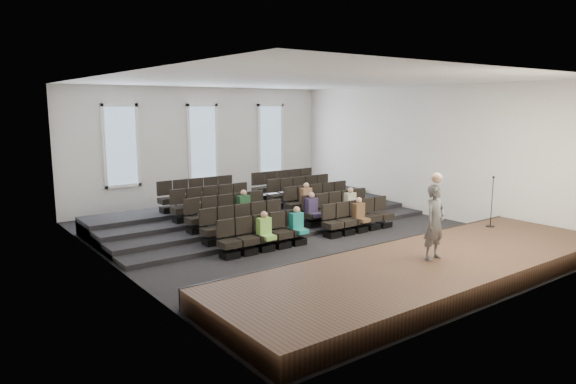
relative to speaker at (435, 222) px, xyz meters
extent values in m
plane|color=black|center=(-0.06, 5.10, -1.43)|extent=(14.00, 14.00, 0.00)
cube|color=white|center=(-0.06, 5.10, 3.58)|extent=(12.00, 14.00, 0.02)
cube|color=silver|center=(-0.06, 12.12, 1.07)|extent=(12.00, 0.04, 5.00)
cube|color=silver|center=(-0.06, -1.92, 1.07)|extent=(12.00, 0.04, 5.00)
cube|color=silver|center=(-6.08, 5.10, 1.07)|extent=(0.04, 14.00, 5.00)
cube|color=silver|center=(5.96, 5.10, 1.07)|extent=(0.04, 14.00, 5.00)
cube|color=#47311E|center=(-0.06, 0.00, -1.18)|extent=(11.80, 3.60, 0.50)
cube|color=black|center=(-0.06, 1.77, -1.18)|extent=(11.80, 0.06, 0.52)
cube|color=black|center=(-0.06, 7.42, -1.35)|extent=(11.80, 4.80, 0.15)
cube|color=black|center=(-0.06, 7.95, -1.28)|extent=(11.80, 3.75, 0.30)
cube|color=black|center=(-0.06, 8.47, -1.20)|extent=(11.80, 2.70, 0.45)
cube|color=black|center=(-0.06, 9.00, -1.13)|extent=(11.80, 1.65, 0.60)
cube|color=black|center=(-3.18, 4.50, -1.33)|extent=(0.47, 0.43, 0.20)
cube|color=black|center=(-3.18, 4.50, -1.02)|extent=(0.55, 0.50, 0.19)
cube|color=black|center=(-3.18, 4.71, -0.61)|extent=(0.55, 0.08, 0.50)
cube|color=black|center=(-2.58, 4.50, -1.33)|extent=(0.47, 0.43, 0.20)
cube|color=black|center=(-2.58, 4.50, -1.02)|extent=(0.55, 0.50, 0.19)
cube|color=black|center=(-2.58, 4.71, -0.61)|extent=(0.55, 0.08, 0.50)
cube|color=black|center=(-1.98, 4.50, -1.33)|extent=(0.47, 0.43, 0.20)
cube|color=black|center=(-1.98, 4.50, -1.02)|extent=(0.55, 0.50, 0.19)
cube|color=black|center=(-1.98, 4.71, -0.61)|extent=(0.55, 0.08, 0.50)
cube|color=black|center=(-1.38, 4.50, -1.33)|extent=(0.47, 0.43, 0.20)
cube|color=black|center=(-1.38, 4.50, -1.02)|extent=(0.55, 0.50, 0.19)
cube|color=black|center=(-1.38, 4.71, -0.61)|extent=(0.55, 0.08, 0.50)
cube|color=black|center=(-0.78, 4.50, -1.33)|extent=(0.47, 0.43, 0.20)
cube|color=black|center=(-0.78, 4.50, -1.02)|extent=(0.55, 0.50, 0.19)
cube|color=black|center=(-0.78, 4.71, -0.61)|extent=(0.55, 0.08, 0.50)
cube|color=black|center=(0.67, 4.50, -1.33)|extent=(0.47, 0.43, 0.20)
cube|color=black|center=(0.67, 4.50, -1.02)|extent=(0.55, 0.50, 0.19)
cube|color=black|center=(0.67, 4.71, -0.61)|extent=(0.55, 0.08, 0.50)
cube|color=black|center=(1.27, 4.50, -1.33)|extent=(0.47, 0.43, 0.20)
cube|color=black|center=(1.27, 4.50, -1.02)|extent=(0.55, 0.50, 0.19)
cube|color=black|center=(1.27, 4.71, -0.61)|extent=(0.55, 0.08, 0.50)
cube|color=black|center=(1.87, 4.50, -1.33)|extent=(0.47, 0.43, 0.20)
cube|color=black|center=(1.87, 4.50, -1.02)|extent=(0.55, 0.50, 0.19)
cube|color=black|center=(1.87, 4.71, -0.61)|extent=(0.55, 0.08, 0.50)
cube|color=black|center=(2.47, 4.50, -1.33)|extent=(0.47, 0.43, 0.20)
cube|color=black|center=(2.47, 4.50, -1.02)|extent=(0.55, 0.50, 0.19)
cube|color=black|center=(2.47, 4.71, -0.61)|extent=(0.55, 0.08, 0.50)
cube|color=black|center=(3.07, 4.50, -1.33)|extent=(0.47, 0.43, 0.20)
cube|color=black|center=(3.07, 4.50, -1.02)|extent=(0.55, 0.50, 0.19)
cube|color=black|center=(3.07, 4.71, -0.61)|extent=(0.55, 0.08, 0.50)
cube|color=black|center=(-3.18, 5.55, -1.18)|extent=(0.47, 0.43, 0.20)
cube|color=black|center=(-3.18, 5.55, -0.87)|extent=(0.55, 0.50, 0.19)
cube|color=black|center=(-3.18, 5.76, -0.46)|extent=(0.55, 0.08, 0.50)
cube|color=black|center=(-2.58, 5.55, -1.18)|extent=(0.47, 0.43, 0.20)
cube|color=black|center=(-2.58, 5.55, -0.87)|extent=(0.55, 0.50, 0.19)
cube|color=black|center=(-2.58, 5.76, -0.46)|extent=(0.55, 0.08, 0.50)
cube|color=black|center=(-1.98, 5.55, -1.18)|extent=(0.47, 0.43, 0.20)
cube|color=black|center=(-1.98, 5.55, -0.87)|extent=(0.55, 0.50, 0.19)
cube|color=black|center=(-1.98, 5.76, -0.46)|extent=(0.55, 0.08, 0.50)
cube|color=black|center=(-1.38, 5.55, -1.18)|extent=(0.47, 0.43, 0.20)
cube|color=black|center=(-1.38, 5.55, -0.87)|extent=(0.55, 0.50, 0.19)
cube|color=black|center=(-1.38, 5.76, -0.46)|extent=(0.55, 0.08, 0.50)
cube|color=black|center=(-0.78, 5.55, -1.18)|extent=(0.47, 0.43, 0.20)
cube|color=black|center=(-0.78, 5.55, -0.87)|extent=(0.55, 0.50, 0.19)
cube|color=black|center=(-0.78, 5.76, -0.46)|extent=(0.55, 0.08, 0.50)
cube|color=black|center=(0.67, 5.55, -1.18)|extent=(0.47, 0.43, 0.20)
cube|color=black|center=(0.67, 5.55, -0.87)|extent=(0.55, 0.50, 0.19)
cube|color=black|center=(0.67, 5.76, -0.46)|extent=(0.55, 0.08, 0.50)
cube|color=black|center=(1.27, 5.55, -1.18)|extent=(0.47, 0.43, 0.20)
cube|color=black|center=(1.27, 5.55, -0.87)|extent=(0.55, 0.50, 0.19)
cube|color=black|center=(1.27, 5.76, -0.46)|extent=(0.55, 0.08, 0.50)
cube|color=black|center=(1.87, 5.55, -1.18)|extent=(0.47, 0.43, 0.20)
cube|color=black|center=(1.87, 5.55, -0.87)|extent=(0.55, 0.50, 0.19)
cube|color=black|center=(1.87, 5.76, -0.46)|extent=(0.55, 0.08, 0.50)
cube|color=black|center=(2.47, 5.55, -1.18)|extent=(0.47, 0.43, 0.20)
cube|color=black|center=(2.47, 5.55, -0.87)|extent=(0.55, 0.50, 0.19)
cube|color=black|center=(2.47, 5.76, -0.46)|extent=(0.55, 0.08, 0.50)
cube|color=black|center=(3.07, 5.55, -1.18)|extent=(0.47, 0.43, 0.20)
cube|color=black|center=(3.07, 5.55, -0.87)|extent=(0.55, 0.50, 0.19)
cube|color=black|center=(3.07, 5.76, -0.46)|extent=(0.55, 0.08, 0.50)
cube|color=black|center=(-3.18, 6.60, -1.03)|extent=(0.47, 0.42, 0.20)
cube|color=black|center=(-3.18, 6.60, -0.72)|extent=(0.55, 0.50, 0.19)
cube|color=black|center=(-3.18, 6.81, -0.31)|extent=(0.55, 0.08, 0.50)
cube|color=black|center=(-2.58, 6.60, -1.03)|extent=(0.47, 0.42, 0.20)
cube|color=black|center=(-2.58, 6.60, -0.72)|extent=(0.55, 0.50, 0.19)
cube|color=black|center=(-2.58, 6.81, -0.31)|extent=(0.55, 0.08, 0.50)
cube|color=black|center=(-1.98, 6.60, -1.03)|extent=(0.47, 0.42, 0.20)
cube|color=black|center=(-1.98, 6.60, -0.72)|extent=(0.55, 0.50, 0.19)
cube|color=black|center=(-1.98, 6.81, -0.31)|extent=(0.55, 0.08, 0.50)
cube|color=black|center=(-1.38, 6.60, -1.03)|extent=(0.47, 0.42, 0.20)
cube|color=black|center=(-1.38, 6.60, -0.72)|extent=(0.55, 0.50, 0.19)
cube|color=black|center=(-1.38, 6.81, -0.31)|extent=(0.55, 0.08, 0.50)
cube|color=black|center=(-0.78, 6.60, -1.03)|extent=(0.47, 0.42, 0.20)
cube|color=black|center=(-0.78, 6.60, -0.72)|extent=(0.55, 0.50, 0.19)
cube|color=black|center=(-0.78, 6.81, -0.31)|extent=(0.55, 0.08, 0.50)
cube|color=black|center=(0.67, 6.60, -1.03)|extent=(0.47, 0.42, 0.20)
cube|color=black|center=(0.67, 6.60, -0.72)|extent=(0.55, 0.50, 0.19)
cube|color=black|center=(0.67, 6.81, -0.31)|extent=(0.55, 0.08, 0.50)
cube|color=black|center=(1.27, 6.60, -1.03)|extent=(0.47, 0.42, 0.20)
cube|color=black|center=(1.27, 6.60, -0.72)|extent=(0.55, 0.50, 0.19)
cube|color=black|center=(1.27, 6.81, -0.31)|extent=(0.55, 0.08, 0.50)
cube|color=black|center=(1.87, 6.60, -1.03)|extent=(0.47, 0.42, 0.20)
cube|color=black|center=(1.87, 6.60, -0.72)|extent=(0.55, 0.50, 0.19)
cube|color=black|center=(1.87, 6.81, -0.31)|extent=(0.55, 0.08, 0.50)
cube|color=black|center=(2.47, 6.60, -1.03)|extent=(0.47, 0.42, 0.20)
cube|color=black|center=(2.47, 6.60, -0.72)|extent=(0.55, 0.50, 0.19)
cube|color=black|center=(2.47, 6.81, -0.31)|extent=(0.55, 0.08, 0.50)
cube|color=black|center=(3.07, 6.60, -1.03)|extent=(0.47, 0.42, 0.20)
cube|color=black|center=(3.07, 6.60, -0.72)|extent=(0.55, 0.50, 0.19)
cube|color=black|center=(3.07, 6.81, -0.31)|extent=(0.55, 0.08, 0.50)
cube|color=black|center=(-3.18, 7.65, -0.88)|extent=(0.47, 0.42, 0.20)
cube|color=black|center=(-3.18, 7.65, -0.57)|extent=(0.55, 0.50, 0.19)
cube|color=black|center=(-3.18, 7.86, -0.16)|extent=(0.55, 0.08, 0.50)
cube|color=black|center=(-2.58, 7.65, -0.88)|extent=(0.47, 0.42, 0.20)
cube|color=black|center=(-2.58, 7.65, -0.57)|extent=(0.55, 0.50, 0.19)
cube|color=black|center=(-2.58, 7.86, -0.16)|extent=(0.55, 0.08, 0.50)
cube|color=black|center=(-1.98, 7.65, -0.88)|extent=(0.47, 0.42, 0.20)
cube|color=black|center=(-1.98, 7.65, -0.57)|extent=(0.55, 0.50, 0.19)
cube|color=black|center=(-1.98, 7.86, -0.16)|extent=(0.55, 0.08, 0.50)
cube|color=black|center=(-1.38, 7.65, -0.88)|extent=(0.47, 0.42, 0.20)
cube|color=black|center=(-1.38, 7.65, -0.57)|extent=(0.55, 0.50, 0.19)
cube|color=black|center=(-1.38, 7.86, -0.16)|extent=(0.55, 0.08, 0.50)
cube|color=black|center=(-0.78, 7.65, -0.88)|extent=(0.47, 0.42, 0.20)
cube|color=black|center=(-0.78, 7.65, -0.57)|extent=(0.55, 0.50, 0.19)
cube|color=black|center=(-0.78, 7.86, -0.16)|extent=(0.55, 0.08, 0.50)
cube|color=black|center=(0.67, 7.65, -0.88)|extent=(0.47, 0.42, 0.20)
cube|color=black|center=(0.67, 7.65, -0.57)|extent=(0.55, 0.50, 0.19)
cube|color=black|center=(0.67, 7.86, -0.16)|extent=(0.55, 0.08, 0.50)
cube|color=black|center=(1.27, 7.65, -0.88)|extent=(0.47, 0.42, 0.20)
cube|color=black|center=(1.27, 7.65, -0.57)|extent=(0.55, 0.50, 0.19)
cube|color=black|center=(1.27, 7.86, -0.16)|extent=(0.55, 0.08, 0.50)
cube|color=black|center=(1.87, 7.65, -0.88)|extent=(0.47, 0.42, 0.20)
cube|color=black|center=(1.87, 7.65, -0.57)|extent=(0.55, 0.50, 0.19)
cube|color=black|center=(1.87, 7.86, -0.16)|extent=(0.55, 0.08, 0.50)
cube|color=black|center=(2.47, 7.65, -0.88)|extent=(0.47, 0.42, 0.20)
cube|color=black|center=(2.47, 7.65, -0.57)|extent=(0.55, 0.50, 0.19)
cube|color=black|center=(2.47, 7.86, -0.16)|extent=(0.55, 0.08, 0.50)
cube|color=black|center=(3.07, 7.65, -0.88)|extent=(0.47, 0.42, 0.20)
cube|color=black|center=(3.07, 7.65, -0.57)|extent=(0.55, 0.50, 0.19)
cube|color=black|center=(3.07, 7.86, -0.16)|extent=(0.55, 0.08, 0.50)
cube|color=black|center=(-3.18, 8.70, -0.73)|extent=(0.47, 0.42, 0.20)
cube|color=black|center=(-3.18, 8.70, -0.42)|extent=(0.55, 0.50, 0.19)
cube|color=black|center=(-3.18, 8.91, -0.01)|extent=(0.55, 0.08, 0.50)
cube|color=black|center=(-2.58, 8.70, -0.73)|extent=(0.47, 0.42, 0.20)
cube|color=black|center=(-2.58, 8.70, -0.42)|extent=(0.55, 0.50, 0.19)
cube|color=black|center=(-2.58, 8.91, -0.01)|extent=(0.55, 0.08, 0.50)
cube|color=black|center=(-1.98, 8.70, -0.73)|extent=(0.47, 0.42, 0.20)
cube|color=black|center=(-1.98, 8.70, -0.42)|extent=(0.55, 0.50, 0.19)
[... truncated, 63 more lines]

